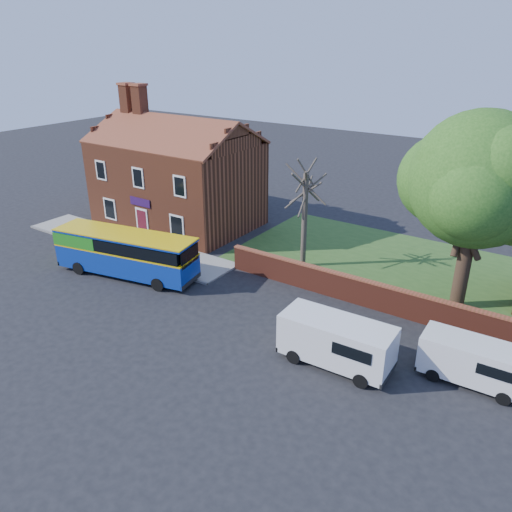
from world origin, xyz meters
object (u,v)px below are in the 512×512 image
Objects in this scene: bus at (122,251)px; large_tree at (481,184)px; van_near at (337,341)px; van_far at (475,361)px.

large_tree reaches higher than bus.
large_tree is at bearing 11.27° from bus.
van_near is (15.35, -1.13, -0.35)m from bus.
van_far is (20.85, 1.02, -0.52)m from bus.
bus is at bearing -178.61° from van_far.
bus reaches higher than van_near.
van_near is at bearing -110.61° from large_tree.
van_near reaches higher than van_far.
large_tree is (18.69, 7.76, 5.46)m from bus.
bus is 0.88× the size of large_tree.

